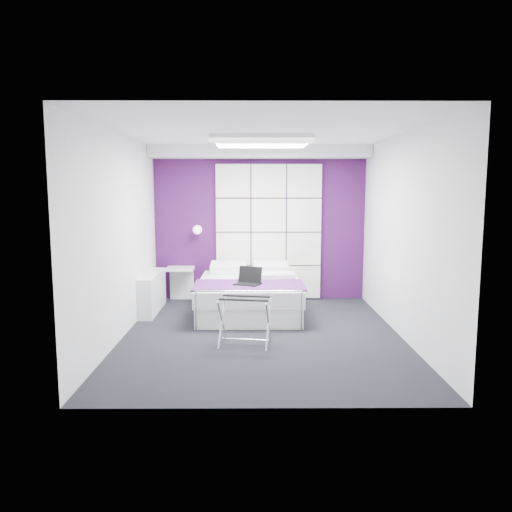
{
  "coord_description": "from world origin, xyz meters",
  "views": [
    {
      "loc": [
        -0.12,
        -6.33,
        1.9
      ],
      "look_at": [
        -0.08,
        0.35,
        1.0
      ],
      "focal_mm": 35.0,
      "sensor_mm": 36.0,
      "label": 1
    }
  ],
  "objects_px": {
    "nightstand": "(180,269)",
    "luggage_rack": "(245,321)",
    "bed": "(249,295)",
    "laptop": "(248,280)",
    "wall_lamp": "(198,230)",
    "radiator": "(152,292)"
  },
  "relations": [
    {
      "from": "nightstand",
      "to": "luggage_rack",
      "type": "bearing_deg",
      "value": -64.9
    },
    {
      "from": "bed",
      "to": "laptop",
      "type": "xyz_separation_m",
      "value": [
        -0.02,
        -0.45,
        0.31
      ]
    },
    {
      "from": "wall_lamp",
      "to": "bed",
      "type": "distance_m",
      "value": 1.55
    },
    {
      "from": "wall_lamp",
      "to": "laptop",
      "type": "xyz_separation_m",
      "value": [
        0.86,
        -1.33,
        -0.62
      ]
    },
    {
      "from": "wall_lamp",
      "to": "laptop",
      "type": "distance_m",
      "value": 1.7
    },
    {
      "from": "nightstand",
      "to": "luggage_rack",
      "type": "distance_m",
      "value": 2.68
    },
    {
      "from": "bed",
      "to": "laptop",
      "type": "relative_size",
      "value": 5.37
    },
    {
      "from": "nightstand",
      "to": "luggage_rack",
      "type": "height_order",
      "value": "luggage_rack"
    },
    {
      "from": "wall_lamp",
      "to": "bed",
      "type": "height_order",
      "value": "wall_lamp"
    },
    {
      "from": "wall_lamp",
      "to": "radiator",
      "type": "xyz_separation_m",
      "value": [
        -0.64,
        -0.76,
        -0.92
      ]
    },
    {
      "from": "radiator",
      "to": "bed",
      "type": "height_order",
      "value": "bed"
    },
    {
      "from": "bed",
      "to": "laptop",
      "type": "bearing_deg",
      "value": -92.64
    },
    {
      "from": "wall_lamp",
      "to": "laptop",
      "type": "height_order",
      "value": "wall_lamp"
    },
    {
      "from": "wall_lamp",
      "to": "luggage_rack",
      "type": "distance_m",
      "value": 2.76
    },
    {
      "from": "luggage_rack",
      "to": "laptop",
      "type": "relative_size",
      "value": 1.68
    },
    {
      "from": "bed",
      "to": "nightstand",
      "type": "distance_m",
      "value": 1.47
    },
    {
      "from": "radiator",
      "to": "laptop",
      "type": "height_order",
      "value": "laptop"
    },
    {
      "from": "radiator",
      "to": "laptop",
      "type": "relative_size",
      "value": 3.37
    },
    {
      "from": "bed",
      "to": "luggage_rack",
      "type": "distance_m",
      "value": 1.58
    },
    {
      "from": "radiator",
      "to": "nightstand",
      "type": "relative_size",
      "value": 2.62
    },
    {
      "from": "radiator",
      "to": "luggage_rack",
      "type": "xyz_separation_m",
      "value": [
        1.47,
        -1.7,
        -0.01
      ]
    },
    {
      "from": "nightstand",
      "to": "radiator",
      "type": "bearing_deg",
      "value": -115.41
    }
  ]
}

